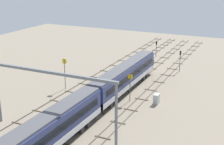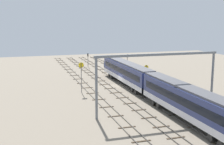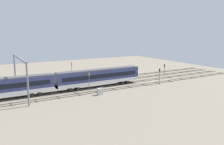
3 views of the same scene
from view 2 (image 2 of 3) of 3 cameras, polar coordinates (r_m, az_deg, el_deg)
ground_plane at (r=63.08m, az=0.99°, el=-2.58°), size 115.70×115.70×0.00m
track_near_foreground at (r=65.38m, az=6.44°, el=-2.12°), size 99.70×2.40×0.16m
track_with_train at (r=63.77m, az=2.85°, el=-2.39°), size 99.70×2.40×0.16m
track_middle at (r=62.43m, az=-0.91°, el=-2.66°), size 99.70×2.40×0.16m
track_second_far at (r=61.36m, az=-4.83°, el=-2.92°), size 99.70×2.40×0.16m
train at (r=52.97m, az=7.13°, el=-2.21°), size 50.40×3.24×4.80m
overhead_gantry at (r=44.13m, az=8.92°, el=0.79°), size 0.40×19.51×9.08m
speed_sign_near_foreground at (r=60.61m, az=6.60°, el=-0.14°), size 0.14×0.92×4.83m
speed_sign_mid_trackside at (r=56.78m, az=-5.94°, el=-0.09°), size 0.14×1.01×5.90m
signal_light_trackside_approach at (r=87.75m, az=-4.66°, el=2.80°), size 0.31×0.32×4.05m
signal_light_trackside_departure at (r=80.57m, az=2.97°, el=2.42°), size 0.31×0.32×4.67m
relay_cabinet at (r=63.70m, az=9.94°, el=-1.84°), size 1.26×0.81×1.68m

